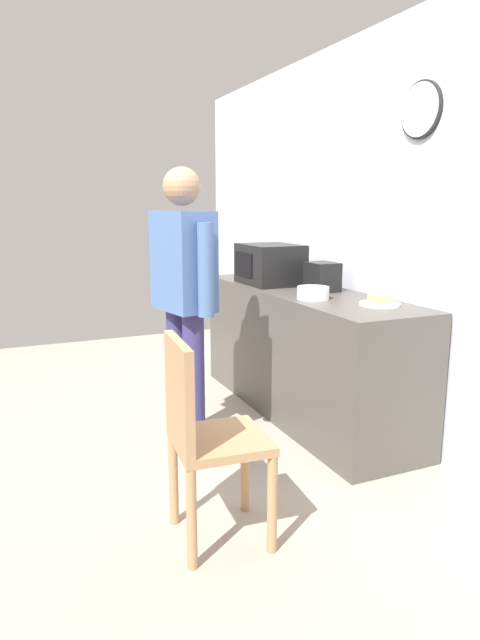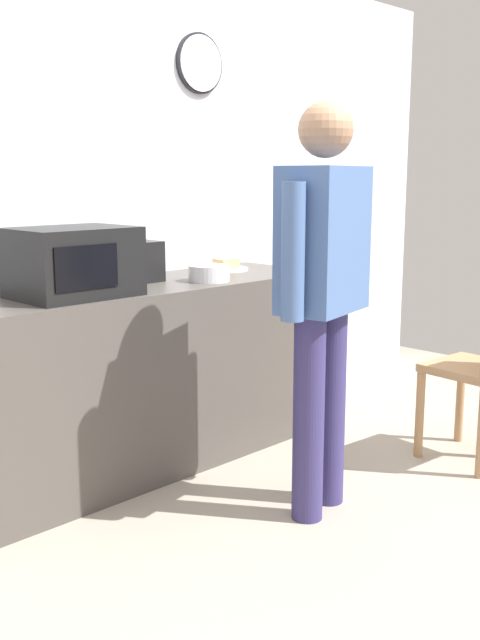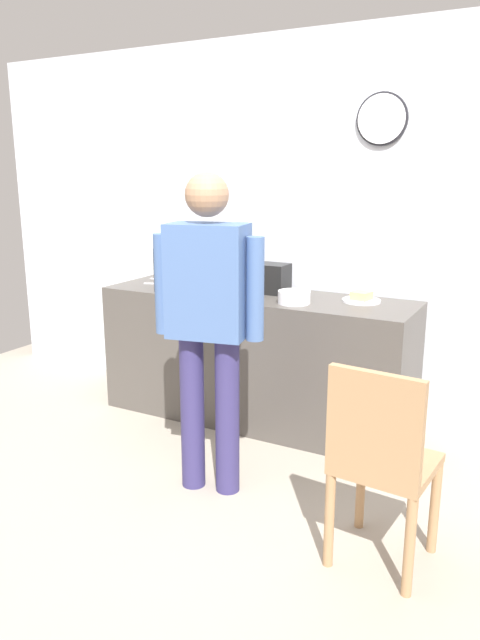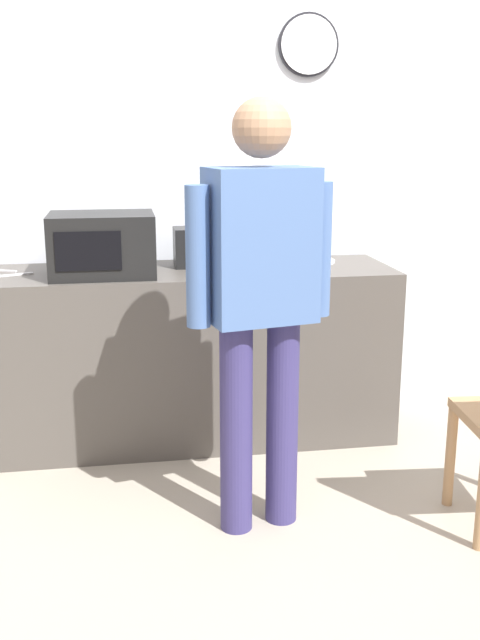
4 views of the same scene
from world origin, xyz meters
name	(u,v)px [view 1 (image 1 of 4)]	position (x,y,z in m)	size (l,w,h in m)	color
ground_plane	(144,448)	(0.00, 0.00, 0.00)	(6.00, 6.00, 0.00)	#9E9384
back_wall	(365,232)	(0.00, 1.60, 1.30)	(5.40, 0.13, 2.60)	silver
kitchen_counter	(303,352)	(-0.15, 1.22, 0.45)	(2.15, 0.62, 0.90)	#4C4742
microwave	(270,264)	(-0.54, 1.14, 1.05)	(0.50, 0.39, 0.30)	black
sandwich_plate	(380,302)	(0.55, 1.32, 0.92)	(0.24, 0.24, 0.07)	white
salad_bowl	(313,293)	(0.20, 1.08, 0.94)	(0.20, 0.20, 0.08)	white
toaster	(322,277)	(-0.07, 1.31, 1.00)	(0.22, 0.18, 0.20)	black
fork_utensil	(262,275)	(-1.05, 1.32, 0.90)	(0.17, 0.02, 0.01)	silver
spoon_utensil	(253,277)	(-0.96, 1.20, 0.90)	(0.17, 0.02, 0.01)	silver
person_standing	(184,289)	(0.07, 0.26, 1.00)	(0.58, 0.32, 1.70)	navy
wooden_chair	(203,431)	(1.06, 0.01, 0.52)	(0.43, 0.43, 0.94)	#A87F56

